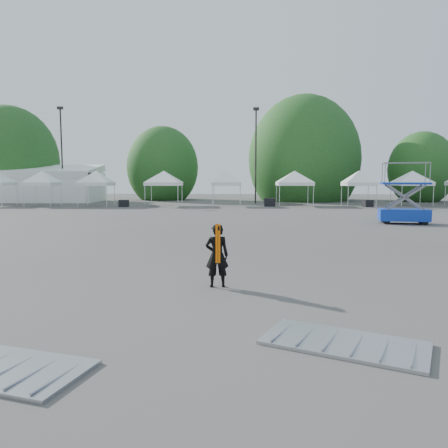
{
  "coord_description": "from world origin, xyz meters",
  "views": [
    {
      "loc": [
        1.09,
        -13.42,
        2.62
      ],
      "look_at": [
        0.71,
        -0.85,
        1.3
      ],
      "focal_mm": 35.0,
      "sensor_mm": 36.0,
      "label": 1
    }
  ],
  "objects": [
    {
      "name": "light_pole_east",
      "position": [
        3.0,
        32.0,
        5.52
      ],
      "size": [
        0.6,
        0.25,
        9.8
      ],
      "color": "black",
      "rests_on": "ground"
    },
    {
      "name": "tree_mid_w",
      "position": [
        -8.0,
        40.0,
        3.93
      ],
      "size": [
        4.16,
        4.16,
        6.33
      ],
      "color": "#382314",
      "rests_on": "ground"
    },
    {
      "name": "tree_mid_e",
      "position": [
        9.0,
        39.0,
        4.84
      ],
      "size": [
        5.12,
        5.12,
        7.79
      ],
      "color": "#382314",
      "rests_on": "ground"
    },
    {
      "name": "scissor_lift",
      "position": [
        10.74,
        12.04,
        1.77
      ],
      "size": [
        2.93,
        1.83,
        3.52
      ],
      "rotation": [
        0.0,
        0.0,
        -0.18
      ],
      "color": "#0D1DB0",
      "rests_on": "ground"
    },
    {
      "name": "tree_far_e",
      "position": [
        22.0,
        37.0,
        3.63
      ],
      "size": [
        3.84,
        3.84,
        5.84
      ],
      "color": "#382314",
      "rests_on": "ground"
    },
    {
      "name": "light_pole_west",
      "position": [
        -18.0,
        34.0,
        5.77
      ],
      "size": [
        0.6,
        0.25,
        10.3
      ],
      "color": "black",
      "rests_on": "ground"
    },
    {
      "name": "tent_f",
      "position": [
        6.57,
        28.65,
        3.06
      ],
      "size": [
        4.7,
        4.7,
        3.88
      ],
      "color": "silver",
      "rests_on": "ground"
    },
    {
      "name": "crate_east",
      "position": [
        13.08,
        26.94,
        0.32
      ],
      "size": [
        0.97,
        0.84,
        0.64
      ],
      "primitive_type": "cube",
      "rotation": [
        0.0,
        0.0,
        0.27
      ],
      "color": "black",
      "rests_on": "ground"
    },
    {
      "name": "tent_d",
      "position": [
        -5.9,
        28.21,
        3.06
      ],
      "size": [
        4.61,
        4.61,
        3.88
      ],
      "color": "silver",
      "rests_on": "ground"
    },
    {
      "name": "tent_g",
      "position": [
        12.31,
        27.32,
        3.06
      ],
      "size": [
        3.84,
        3.84,
        3.88
      ],
      "color": "silver",
      "rests_on": "ground"
    },
    {
      "name": "tent_b",
      "position": [
        -17.19,
        27.14,
        3.06
      ],
      "size": [
        3.79,
        3.79,
        3.88
      ],
      "color": "silver",
      "rests_on": "ground"
    },
    {
      "name": "barrier_left",
      "position": [
        -2.16,
        -7.77,
        0.04
      ],
      "size": [
        2.68,
        1.84,
        0.08
      ],
      "rotation": [
        0.0,
        0.0,
        -0.28
      ],
      "color": "#A1A4A9",
      "rests_on": "ground"
    },
    {
      "name": "tree_far_w",
      "position": [
        -26.0,
        38.0,
        4.54
      ],
      "size": [
        4.8,
        4.8,
        7.3
      ],
      "color": "#382314",
      "rests_on": "ground"
    },
    {
      "name": "crate_west",
      "position": [
        -9.33,
        26.36,
        0.32
      ],
      "size": [
        0.83,
        0.65,
        0.64
      ],
      "primitive_type": "cube",
      "rotation": [
        0.0,
        0.0,
        0.01
      ],
      "color": "black",
      "rests_on": "ground"
    },
    {
      "name": "crate_mid",
      "position": [
        4.12,
        27.43,
        0.39
      ],
      "size": [
        1.05,
        0.84,
        0.77
      ],
      "primitive_type": "cube",
      "rotation": [
        0.0,
        0.0,
        0.07
      ],
      "color": "black",
      "rests_on": "ground"
    },
    {
      "name": "tent_h",
      "position": [
        17.72,
        28.75,
        3.06
      ],
      "size": [
        4.36,
        4.36,
        3.88
      ],
      "color": "silver",
      "rests_on": "ground"
    },
    {
      "name": "marquee",
      "position": [
        -22.0,
        35.0,
        1.97
      ],
      "size": [
        15.0,
        6.25,
        4.23
      ],
      "color": "white",
      "rests_on": "ground"
    },
    {
      "name": "barrier_mid",
      "position": [
        2.79,
        -6.72,
        0.04
      ],
      "size": [
        2.78,
        2.21,
        0.08
      ],
      "rotation": [
        0.0,
        0.0,
        -0.45
      ],
      "color": "#A1A4A9",
      "rests_on": "ground"
    },
    {
      "name": "tent_e",
      "position": [
        0.1,
        28.11,
        3.06
      ],
      "size": [
        3.93,
        3.93,
        3.88
      ],
      "color": "silver",
      "rests_on": "ground"
    },
    {
      "name": "man",
      "position": [
        0.61,
        -3.07,
        0.77
      ],
      "size": [
        0.6,
        0.43,
        1.54
      ],
      "rotation": [
        0.0,
        0.0,
        3.25
      ],
      "color": "black",
      "rests_on": "ground"
    },
    {
      "name": "ground",
      "position": [
        0.0,
        0.0,
        0.0
      ],
      "size": [
        120.0,
        120.0,
        0.0
      ],
      "primitive_type": "plane",
      "color": "#474442",
      "rests_on": "ground"
    },
    {
      "name": "tent_c",
      "position": [
        -12.13,
        27.28,
        3.06
      ],
      "size": [
        4.05,
        4.05,
        3.88
      ],
      "color": "silver",
      "rests_on": "ground"
    }
  ]
}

